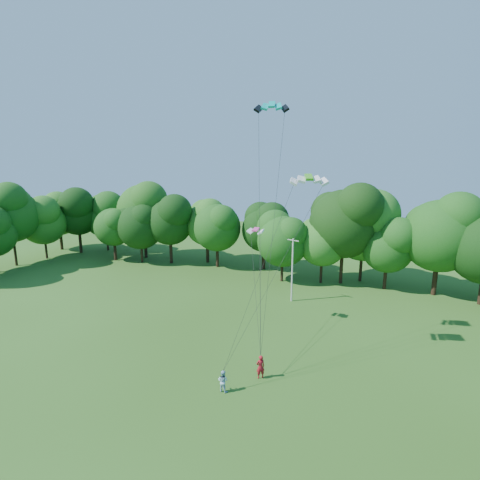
% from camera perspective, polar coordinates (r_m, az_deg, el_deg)
% --- Properties ---
extents(ground, '(160.00, 160.00, 0.00)m').
position_cam_1_polar(ground, '(24.26, -16.21, -30.39)').
color(ground, '#294B14').
rests_on(ground, ground).
extents(utility_pole, '(1.45, 0.56, 7.51)m').
position_cam_1_polar(utility_pole, '(43.88, 7.97, -4.44)').
color(utility_pole, beige).
rests_on(utility_pole, ground).
extents(kite_flyer_left, '(0.80, 0.77, 1.85)m').
position_cam_1_polar(kite_flyer_left, '(29.90, 3.14, -18.72)').
color(kite_flyer_left, '#A41520').
rests_on(kite_flyer_left, ground).
extents(kite_flyer_right, '(0.83, 0.67, 1.61)m').
position_cam_1_polar(kite_flyer_right, '(28.53, -2.63, -20.65)').
color(kite_flyer_right, '#A3C8E3').
rests_on(kite_flyer_right, ground).
extents(kite_teal, '(2.80, 1.78, 0.66)m').
position_cam_1_polar(kite_teal, '(31.51, 4.86, 19.88)').
color(kite_teal, '#05A89D').
rests_on(kite_teal, ground).
extents(kite_green, '(3.12, 2.17, 0.51)m').
position_cam_1_polar(kite_green, '(29.69, 10.45, 9.40)').
color(kite_green, green).
rests_on(kite_green, ground).
extents(kite_pink, '(1.66, 0.89, 0.33)m').
position_cam_1_polar(kite_pink, '(36.02, 2.41, 1.62)').
color(kite_pink, '#CE398A').
rests_on(kite_pink, ground).
extents(tree_back_west, '(9.62, 9.62, 13.99)m').
position_cam_1_polar(tree_back_west, '(64.64, -14.49, 4.95)').
color(tree_back_west, black).
rests_on(tree_back_west, ground).
extents(tree_back_center, '(9.92, 9.92, 14.43)m').
position_cam_1_polar(tree_back_center, '(50.71, 15.60, 3.38)').
color(tree_back_center, black).
rests_on(tree_back_center, ground).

